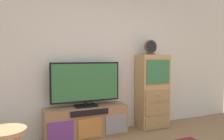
{
  "coord_description": "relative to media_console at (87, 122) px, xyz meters",
  "views": [
    {
      "loc": [
        -1.3,
        -1.17,
        1.34
      ],
      "look_at": [
        0.07,
        1.97,
        1.14
      ],
      "focal_mm": 33.98,
      "sensor_mm": 36.0,
      "label": 1
    }
  ],
  "objects": [
    {
      "name": "television",
      "position": [
        -0.0,
        0.02,
        0.66
      ],
      "size": [
        1.17,
        0.22,
        0.74
      ],
      "color": "black",
      "rests_on": "media_console"
    },
    {
      "name": "back_wall",
      "position": [
        0.3,
        0.27,
        1.09
      ],
      "size": [
        6.4,
        0.12,
        2.7
      ],
      "primitive_type": "cube",
      "color": "beige",
      "rests_on": "ground_plane"
    },
    {
      "name": "desk_clock",
      "position": [
        1.25,
        -0.0,
        1.27
      ],
      "size": [
        0.25,
        0.08,
        0.28
      ],
      "color": "#4C3823",
      "rests_on": "side_cabinet"
    },
    {
      "name": "side_cabinet",
      "position": [
        1.31,
        0.01,
        0.44
      ],
      "size": [
        0.58,
        0.38,
        1.39
      ],
      "color": "tan",
      "rests_on": "ground_plane"
    },
    {
      "name": "media_console",
      "position": [
        0.0,
        0.0,
        0.0
      ],
      "size": [
        1.38,
        0.38,
        0.52
      ],
      "color": "#997047",
      "rests_on": "ground_plane"
    }
  ]
}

